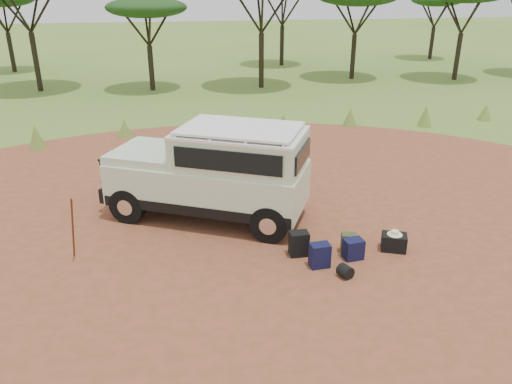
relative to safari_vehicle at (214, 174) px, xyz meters
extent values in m
plane|color=#597F2D|center=(0.40, -1.51, -1.16)|extent=(140.00, 140.00, 0.00)
cylinder|color=#9B4A32|center=(0.40, -1.51, -1.15)|extent=(23.00, 23.00, 0.01)
cone|color=#597F2D|center=(-5.60, 6.79, -0.73)|extent=(0.60, 0.60, 0.85)
cone|color=#597F2D|center=(-2.60, 7.69, -0.81)|extent=(0.60, 0.60, 0.70)
cone|color=#597F2D|center=(0.40, 7.29, -0.71)|extent=(0.60, 0.60, 0.90)
cone|color=#597F2D|center=(3.40, 6.89, -0.76)|extent=(0.60, 0.60, 0.80)
cone|color=#597F2D|center=(6.40, 7.59, -0.78)|extent=(0.60, 0.60, 0.75)
cone|color=#597F2D|center=(9.40, 6.99, -0.73)|extent=(0.60, 0.60, 0.85)
cone|color=#597F2D|center=(12.40, 7.39, -0.81)|extent=(0.60, 0.60, 0.70)
cylinder|color=black|center=(-7.60, 17.49, 0.37)|extent=(0.28, 0.28, 3.06)
cylinder|color=black|center=(-1.60, 16.69, 0.01)|extent=(0.28, 0.28, 2.34)
ellipsoid|color=#133413|center=(-1.60, 16.69, 3.11)|extent=(4.20, 4.20, 1.05)
cylinder|color=black|center=(4.40, 16.29, 0.31)|extent=(0.28, 0.28, 2.93)
cylinder|color=black|center=(10.40, 17.99, 0.15)|extent=(0.28, 0.28, 2.61)
cylinder|color=black|center=(16.40, 16.49, 0.19)|extent=(0.28, 0.28, 2.70)
cylinder|color=black|center=(-10.60, 24.49, 0.08)|extent=(0.28, 0.28, 2.48)
cylinder|color=black|center=(7.40, 23.99, 0.19)|extent=(0.28, 0.28, 2.70)
cylinder|color=black|center=(19.40, 24.99, 0.01)|extent=(0.28, 0.28, 2.34)
ellipsoid|color=#133413|center=(19.40, 24.99, 3.11)|extent=(3.80, 3.80, 0.95)
cube|color=beige|center=(-0.15, 0.07, -0.21)|extent=(5.10, 3.88, 1.00)
cube|color=black|center=(-0.15, 0.07, -0.59)|extent=(5.03, 3.87, 0.25)
cube|color=beige|center=(0.61, -0.31, 0.68)|extent=(3.46, 2.99, 0.79)
cube|color=white|center=(0.61, -0.31, 1.11)|extent=(3.48, 3.03, 0.06)
cube|color=white|center=(0.61, -0.31, 1.21)|extent=(3.22, 2.82, 0.05)
cube|color=beige|center=(-1.48, 0.75, 0.39)|extent=(2.39, 2.42, 0.21)
cube|color=black|center=(-0.68, 0.35, 0.72)|extent=(0.88, 1.50, 0.55)
cube|color=black|center=(0.18, -1.16, 0.72)|extent=(2.24, 1.17, 0.47)
cube|color=black|center=(1.04, 0.54, 0.72)|extent=(2.24, 1.17, 0.47)
cube|color=black|center=(1.94, -0.98, 0.68)|extent=(0.75, 1.41, 0.43)
cube|color=black|center=(-2.31, 1.17, -0.52)|extent=(1.00, 1.77, 0.36)
cylinder|color=black|center=(-2.42, 1.23, 0.32)|extent=(0.68, 1.25, 0.07)
cylinder|color=black|center=(-2.42, 1.23, -0.24)|extent=(0.68, 1.25, 0.07)
cylinder|color=silver|center=(-2.58, 0.98, 0.11)|extent=(0.17, 0.24, 0.23)
cylinder|color=silver|center=(-2.31, 1.50, 0.11)|extent=(0.17, 0.24, 0.23)
cube|color=white|center=(-2.39, 1.21, -0.40)|extent=(0.24, 0.41, 0.13)
cylinder|color=black|center=(-0.19, 1.13, 0.60)|extent=(0.11, 0.11, 0.87)
cylinder|color=black|center=(-2.12, 0.13, -0.71)|extent=(0.92, 0.66, 0.88)
cylinder|color=black|center=(-1.36, 1.64, -0.71)|extent=(0.92, 0.66, 0.88)
cylinder|color=black|center=(1.07, -1.49, -0.71)|extent=(0.92, 0.66, 0.88)
cylinder|color=black|center=(1.83, 0.02, -0.71)|extent=(0.92, 0.66, 0.88)
cylinder|color=maroon|center=(-3.12, -1.62, -0.38)|extent=(0.26, 0.50, 1.55)
cube|color=black|center=(1.56, -2.22, -0.88)|extent=(0.40, 0.30, 0.55)
cube|color=#13163D|center=(1.86, -2.76, -0.89)|extent=(0.41, 0.30, 0.52)
cube|color=#3A431E|center=(2.66, -2.30, -0.93)|extent=(0.37, 0.30, 0.45)
cube|color=#13163D|center=(2.67, -2.58, -0.93)|extent=(0.43, 0.34, 0.45)
cube|color=black|center=(3.68, -2.40, -0.97)|extent=(0.64, 0.55, 0.38)
cylinder|color=black|center=(2.25, -3.25, -1.02)|extent=(0.35, 0.35, 0.27)
cylinder|color=#F2E9B5|center=(3.68, -2.40, -0.77)|extent=(0.33, 0.33, 0.01)
cylinder|color=#F2E9B5|center=(3.68, -2.40, -0.72)|extent=(0.16, 0.16, 0.08)
camera|label=1|loc=(-1.09, -11.35, 4.32)|focal=35.00mm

